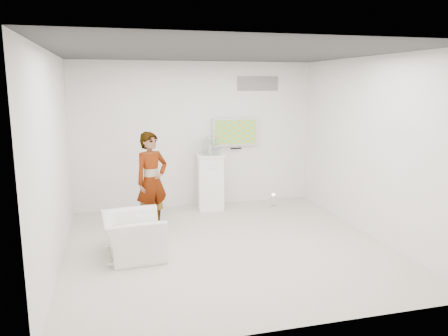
# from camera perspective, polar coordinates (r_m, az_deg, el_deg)

# --- Properties ---
(room) EXTENTS (5.01, 5.01, 3.00)m
(room) POSITION_cam_1_polar(r_m,az_deg,el_deg) (6.70, 0.36, 1.95)
(room) COLOR beige
(room) RESTS_ON ground
(tv) EXTENTS (1.00, 0.08, 0.60)m
(tv) POSITION_cam_1_polar(r_m,az_deg,el_deg) (9.26, 1.50, 4.75)
(tv) COLOR silver
(tv) RESTS_ON room
(logo_decal) EXTENTS (0.90, 0.02, 0.30)m
(logo_decal) POSITION_cam_1_polar(r_m,az_deg,el_deg) (9.39, 4.45, 10.92)
(logo_decal) COLOR slate
(logo_decal) RESTS_ON room
(person) EXTENTS (0.75, 0.66, 1.73)m
(person) POSITION_cam_1_polar(r_m,az_deg,el_deg) (7.79, -9.42, -1.67)
(person) COLOR silver
(person) RESTS_ON room
(armchair) EXTENTS (0.93, 1.04, 0.64)m
(armchair) POSITION_cam_1_polar(r_m,az_deg,el_deg) (6.71, -11.75, -8.67)
(armchair) COLOR silver
(armchair) RESTS_ON room
(pedestal) EXTENTS (0.61, 0.61, 1.14)m
(pedestal) POSITION_cam_1_polar(r_m,az_deg,el_deg) (8.97, -1.79, -1.80)
(pedestal) COLOR white
(pedestal) RESTS_ON room
(floor_uplight) EXTENTS (0.23, 0.23, 0.29)m
(floor_uplight) POSITION_cam_1_polar(r_m,az_deg,el_deg) (9.22, 6.47, -4.25)
(floor_uplight) COLOR silver
(floor_uplight) RESTS_ON room
(vitrine) EXTENTS (0.43, 0.43, 0.36)m
(vitrine) POSITION_cam_1_polar(r_m,az_deg,el_deg) (8.84, -1.82, 2.95)
(vitrine) COLOR white
(vitrine) RESTS_ON pedestal
(console) EXTENTS (0.10, 0.16, 0.20)m
(console) POSITION_cam_1_polar(r_m,az_deg,el_deg) (8.85, -1.81, 2.45)
(console) COLOR white
(console) RESTS_ON pedestal
(wii_remote) EXTENTS (0.09, 0.16, 0.04)m
(wii_remote) POSITION_cam_1_polar(r_m,az_deg,el_deg) (7.93, -8.66, 3.67)
(wii_remote) COLOR white
(wii_remote) RESTS_ON person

